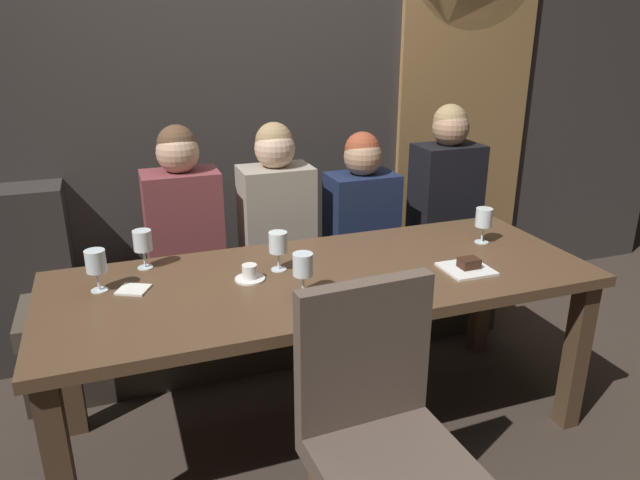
{
  "coord_description": "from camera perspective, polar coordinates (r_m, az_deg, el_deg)",
  "views": [
    {
      "loc": [
        -0.77,
        -2.07,
        1.7
      ],
      "look_at": [
        0.03,
        0.13,
        0.84
      ],
      "focal_mm": 33.33,
      "sensor_mm": 36.0,
      "label": 1
    }
  ],
  "objects": [
    {
      "name": "wine_glass_end_left",
      "position": [
        2.37,
        -20.72,
        -2.09
      ],
      "size": [
        0.08,
        0.08,
        0.16
      ],
      "color": "silver",
      "rests_on": "dining_table"
    },
    {
      "name": "wine_glass_near_left",
      "position": [
        2.81,
        15.45,
        1.93
      ],
      "size": [
        0.08,
        0.08,
        0.16
      ],
      "color": "silver",
      "rests_on": "dining_table"
    },
    {
      "name": "diner_bearded",
      "position": [
        3.02,
        -4.23,
        3.33
      ],
      "size": [
        0.36,
        0.24,
        0.79
      ],
      "color": "#9E9384",
      "rests_on": "banquette_bench"
    },
    {
      "name": "diner_near_end",
      "position": [
        3.4,
        12.03,
        5.26
      ],
      "size": [
        0.36,
        0.24,
        0.84
      ],
      "color": "black",
      "rests_on": "banquette_bench"
    },
    {
      "name": "chair_near_side",
      "position": [
        1.89,
        5.65,
        -17.03
      ],
      "size": [
        0.46,
        0.46,
        0.98
      ],
      "color": "brown",
      "rests_on": "ground"
    },
    {
      "name": "wine_glass_far_left",
      "position": [
        2.19,
        -1.65,
        -2.56
      ],
      "size": [
        0.08,
        0.08,
        0.16
      ],
      "color": "silver",
      "rests_on": "dining_table"
    },
    {
      "name": "dining_table",
      "position": [
        2.44,
        0.4,
        -5.2
      ],
      "size": [
        2.2,
        0.84,
        0.74
      ],
      "color": "#493422",
      "rests_on": "ground"
    },
    {
      "name": "wine_glass_center_back",
      "position": [
        2.41,
        -4.05,
        -0.32
      ],
      "size": [
        0.08,
        0.08,
        0.16
      ],
      "color": "silver",
      "rests_on": "dining_table"
    },
    {
      "name": "banquette_bench",
      "position": [
        3.23,
        -3.97,
        -6.97
      ],
      "size": [
        2.5,
        0.44,
        0.45
      ],
      "color": "#312A23",
      "rests_on": "ground"
    },
    {
      "name": "wine_glass_center_front",
      "position": [
        2.53,
        -16.67,
        -0.14
      ],
      "size": [
        0.08,
        0.08,
        0.16
      ],
      "color": "silver",
      "rests_on": "dining_table"
    },
    {
      "name": "back_wall_tiled",
      "position": [
        3.38,
        -7.08,
        16.68
      ],
      "size": [
        6.0,
        0.12,
        3.0
      ],
      "primitive_type": "cube",
      "color": "#383330",
      "rests_on": "ground"
    },
    {
      "name": "dessert_plate",
      "position": [
        2.52,
        13.97,
        -2.51
      ],
      "size": [
        0.19,
        0.19,
        0.05
      ],
      "color": "white",
      "rests_on": "dining_table"
    },
    {
      "name": "ground",
      "position": [
        2.78,
        0.37,
        -17.41
      ],
      "size": [
        9.0,
        9.0,
        0.0
      ],
      "primitive_type": "plane",
      "color": "#382D26"
    },
    {
      "name": "espresso_cup",
      "position": [
        2.36,
        -6.76,
        -3.24
      ],
      "size": [
        0.12,
        0.12,
        0.06
      ],
      "color": "white",
      "rests_on": "dining_table"
    },
    {
      "name": "folded_napkin",
      "position": [
        2.37,
        -17.48,
        -4.56
      ],
      "size": [
        0.14,
        0.14,
        0.01
      ],
      "primitive_type": "cube",
      "rotation": [
        0.0,
        0.0,
        -0.48
      ],
      "color": "silver",
      "rests_on": "dining_table"
    },
    {
      "name": "arched_door",
      "position": [
        3.87,
        13.83,
        14.69
      ],
      "size": [
        0.9,
        0.05,
        2.55
      ],
      "color": "olive",
      "rests_on": "ground"
    },
    {
      "name": "diner_far_end",
      "position": [
        3.16,
        4.02,
        3.45
      ],
      "size": [
        0.36,
        0.24,
        0.72
      ],
      "color": "#192342",
      "rests_on": "banquette_bench"
    },
    {
      "name": "diner_redhead",
      "position": [
        2.94,
        -13.05,
        2.52
      ],
      "size": [
        0.36,
        0.24,
        0.81
      ],
      "color": "brown",
      "rests_on": "banquette_bench"
    }
  ]
}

